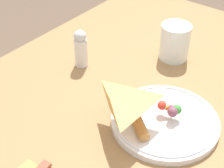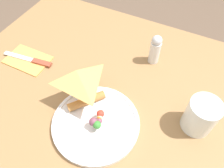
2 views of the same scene
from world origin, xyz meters
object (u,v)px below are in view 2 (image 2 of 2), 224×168
(dining_table, at_px, (122,122))
(napkin_folded, at_px, (28,60))
(plate_pizza, at_px, (95,121))
(milk_glass, at_px, (200,116))
(butter_knife, at_px, (30,59))
(salt_shaker, at_px, (155,49))

(dining_table, distance_m, napkin_folded, 0.40)
(napkin_folded, bearing_deg, plate_pizza, 161.90)
(milk_glass, bearing_deg, plate_pizza, 25.68)
(plate_pizza, bearing_deg, milk_glass, -154.32)
(milk_glass, relative_size, butter_knife, 0.54)
(plate_pizza, xyz_separation_m, napkin_folded, (0.34, -0.11, -0.01))
(dining_table, distance_m, butter_knife, 0.39)
(napkin_folded, xyz_separation_m, salt_shaker, (-0.40, -0.20, 0.05))
(milk_glass, relative_size, napkin_folded, 0.68)
(plate_pizza, xyz_separation_m, salt_shaker, (-0.06, -0.31, 0.04))
(dining_table, bearing_deg, milk_glass, -170.81)
(napkin_folded, bearing_deg, salt_shaker, -153.80)
(milk_glass, distance_m, napkin_folded, 0.60)
(dining_table, xyz_separation_m, napkin_folded, (0.39, -0.02, 0.11))
(dining_table, bearing_deg, napkin_folded, -3.14)
(dining_table, relative_size, milk_glass, 11.17)
(dining_table, xyz_separation_m, salt_shaker, (-0.01, -0.22, 0.16))
(salt_shaker, bearing_deg, milk_glass, 136.59)
(milk_glass, xyz_separation_m, napkin_folded, (0.60, 0.01, -0.05))
(dining_table, relative_size, plate_pizza, 4.73)
(plate_pizza, relative_size, salt_shaker, 2.23)
(plate_pizza, relative_size, napkin_folded, 1.60)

